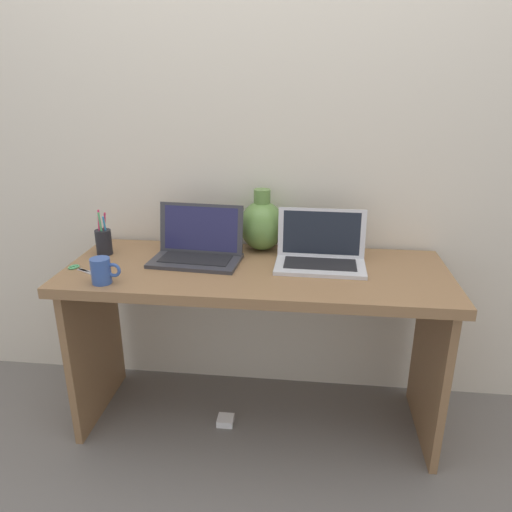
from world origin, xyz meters
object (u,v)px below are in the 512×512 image
coffee_mug (102,271)px  scissors (79,269)px  laptop_left (198,245)px  pen_cup (104,241)px  laptop_right (321,250)px  power_brick (225,420)px  green_vase (262,225)px

coffee_mug → scissors: (-0.15, 0.12, -0.04)m
laptop_left → scissors: size_ratio=2.61×
laptop_left → pen_cup: (-0.41, 0.01, -0.00)m
laptop_right → coffee_mug: bearing=-160.0°
power_brick → laptop_right: bearing=18.1°
scissors → laptop_left: bearing=20.9°
power_brick → scissors: bearing=-175.2°
laptop_left → coffee_mug: 0.40m
laptop_right → scissors: 0.95m
laptop_left → laptop_right: (0.50, 0.00, -0.00)m
green_vase → pen_cup: 0.67m
coffee_mug → power_brick: 0.87m
laptop_left → laptop_right: laptop_left is taller
green_vase → scissors: 0.76m
laptop_left → power_brick: size_ratio=5.26×
laptop_right → power_brick: bearing=-161.9°
pen_cup → scissors: size_ratio=1.34×
green_vase → pen_cup: bearing=-168.1°
pen_cup → power_brick: pen_cup is taller
laptop_left → green_vase: 0.29m
pen_cup → laptop_left: bearing=-1.8°
power_brick → pen_cup: bearing=165.7°
green_vase → coffee_mug: bearing=-140.9°
coffee_mug → green_vase: bearing=39.1°
laptop_right → power_brick: 0.86m
green_vase → pen_cup: size_ratio=1.39×
coffee_mug → scissors: coffee_mug is taller
scissors → power_brick: bearing=4.8°
green_vase → power_brick: size_ratio=3.77×
laptop_left → coffee_mug: (-0.29, -0.28, -0.01)m
coffee_mug → laptop_right: bearing=20.0°
pen_cup → scissors: pen_cup is taller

